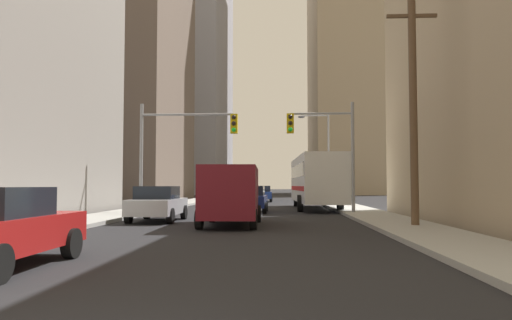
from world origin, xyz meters
TOP-DOWN VIEW (x-y plane):
  - sidewalk_left at (-6.37, 50.00)m, footprint 2.55×160.00m
  - sidewalk_right at (6.37, 50.00)m, footprint 2.55×160.00m
  - city_bus at (4.18, 28.40)m, footprint 2.95×11.59m
  - cargo_van_maroon at (-0.06, 15.22)m, footprint 2.16×5.27m
  - sedan_silver at (-3.46, 17.28)m, footprint 1.95×4.21m
  - sedan_navy at (0.11, 24.36)m, footprint 1.95×4.23m
  - sedan_blue at (0.09, 42.67)m, footprint 1.95×4.25m
  - sedan_black at (-3.41, 41.82)m, footprint 1.95×4.23m
  - traffic_signal_near_left at (-3.37, 22.31)m, footprint 5.33×0.44m
  - traffic_signal_near_right at (4.18, 22.31)m, footprint 3.60×0.44m
  - utility_pole_right at (6.63, 14.08)m, footprint 2.20×0.28m
  - street_lamp_right at (5.39, 36.14)m, footprint 2.57×0.32m
  - building_left_mid_office at (-17.08, 47.80)m, footprint 15.94×18.89m
  - building_left_far_tower at (-17.32, 86.56)m, footprint 17.68×27.72m
  - building_right_far_highrise at (14.94, 87.42)m, footprint 14.13×28.44m

SIDE VIEW (x-z plane):
  - sidewalk_left at x=-6.37m, z-range 0.00..0.15m
  - sidewalk_right at x=6.37m, z-range 0.00..0.15m
  - sedan_silver at x=-3.46m, z-range 0.01..1.53m
  - sedan_navy at x=0.11m, z-range 0.01..1.53m
  - sedan_blue at x=0.09m, z-range 0.01..1.53m
  - sedan_black at x=-3.41m, z-range 0.01..1.53m
  - cargo_van_maroon at x=-0.06m, z-range 0.16..2.42m
  - city_bus at x=4.18m, z-range 0.23..3.63m
  - traffic_signal_near_right at x=4.18m, z-range 1.03..7.03m
  - traffic_signal_near_left at x=-3.37m, z-range 1.11..7.11m
  - street_lamp_right at x=5.39m, z-range 0.81..8.31m
  - utility_pole_right at x=6.63m, z-range 0.27..9.38m
  - building_left_mid_office at x=-17.08m, z-range 0.00..35.84m
  - building_right_far_highrise at x=14.94m, z-range 0.00..62.02m
  - building_left_far_tower at x=-17.32m, z-range 0.00..63.30m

